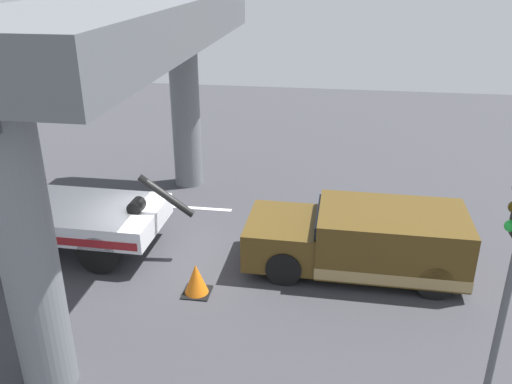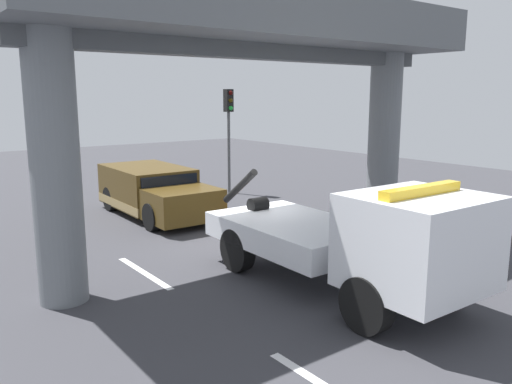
{
  "view_description": "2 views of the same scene",
  "coord_description": "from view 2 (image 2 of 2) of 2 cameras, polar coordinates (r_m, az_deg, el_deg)",
  "views": [
    {
      "loc": [
        -4.24,
        11.62,
        7.01
      ],
      "look_at": [
        -2.35,
        -0.83,
        1.52
      ],
      "focal_mm": 37.57,
      "sensor_mm": 36.0,
      "label": 1
    },
    {
      "loc": [
        10.46,
        -7.47,
        3.97
      ],
      "look_at": [
        -0.62,
        0.86,
        1.37
      ],
      "focal_mm": 36.16,
      "sensor_mm": 36.0,
      "label": 2
    }
  ],
  "objects": [
    {
      "name": "towed_van_green",
      "position": [
        17.61,
        -11.18,
        -0.03
      ],
      "size": [
        5.23,
        2.29,
        1.58
      ],
      "color": "#4C3814",
      "rests_on": "ground"
    },
    {
      "name": "tow_truck_white",
      "position": [
        10.34,
        11.19,
        -5.12
      ],
      "size": [
        7.27,
        2.51,
        2.46
      ],
      "color": "white",
      "rests_on": "ground"
    },
    {
      "name": "lane_stripe_west",
      "position": [
        17.57,
        -20.52,
        -3.12
      ],
      "size": [
        2.6,
        0.16,
        0.01
      ],
      "primitive_type": "cube",
      "color": "silver",
      "rests_on": "ground"
    },
    {
      "name": "lane_stripe_mid",
      "position": [
        12.13,
        -12.25,
        -8.72
      ],
      "size": [
        2.6,
        0.16,
        0.01
      ],
      "primitive_type": "cube",
      "color": "silver",
      "rests_on": "ground"
    },
    {
      "name": "traffic_cone_orange",
      "position": [
        15.36,
        0.67,
        -3.0
      ],
      "size": [
        0.63,
        0.63,
        0.74
      ],
      "color": "orange",
      "rests_on": "ground"
    },
    {
      "name": "overpass_structure",
      "position": [
        12.48,
        0.05,
        16.1
      ],
      "size": [
        3.6,
        11.46,
        6.22
      ],
      "color": "slate",
      "rests_on": "ground"
    },
    {
      "name": "ground_plane",
      "position": [
        13.47,
        -1.35,
        -6.74
      ],
      "size": [
        60.0,
        40.0,
        0.1
      ],
      "primitive_type": "cube",
      "color": "#38383D"
    },
    {
      "name": "traffic_light_near",
      "position": [
        21.05,
        -3.02,
        8.19
      ],
      "size": [
        0.39,
        0.32,
        4.23
      ],
      "color": "#515456",
      "rests_on": "ground"
    }
  ]
}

